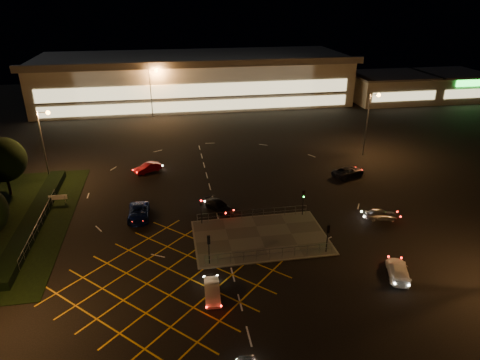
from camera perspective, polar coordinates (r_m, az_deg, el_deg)
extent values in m
plane|color=black|center=(48.28, -0.12, -6.67)|extent=(180.00, 180.00, 0.00)
cube|color=#4C4944|center=(46.92, 2.73, -7.61)|extent=(14.00, 9.00, 0.12)
cube|color=black|center=(55.11, -25.66, -4.54)|extent=(2.00, 26.00, 1.00)
cube|color=beige|center=(104.98, -6.08, 13.16)|extent=(70.00, 25.00, 10.00)
cube|color=slate|center=(104.13, -6.21, 15.97)|extent=(72.00, 26.50, 0.60)
cube|color=#FFEAA5|center=(92.72, -5.47, 11.73)|extent=(66.00, 0.20, 3.00)
cube|color=#FFEAA5|center=(93.45, -5.39, 9.82)|extent=(66.00, 0.20, 2.20)
cube|color=beige|center=(110.86, 19.28, 11.50)|extent=(18.00, 14.00, 6.00)
cube|color=slate|center=(110.29, 19.50, 13.09)|extent=(18.80, 14.80, 0.40)
cube|color=#FFEAA5|center=(104.97, 21.05, 10.38)|extent=(15.30, 0.20, 2.00)
cube|color=beige|center=(119.35, 26.17, 11.23)|extent=(14.00, 14.00, 6.00)
cube|color=slate|center=(118.82, 26.45, 12.70)|extent=(14.80, 14.80, 0.40)
cube|color=#FFEAA5|center=(113.90, 28.12, 10.13)|extent=(11.90, 0.20, 2.00)
cube|color=#19E533|center=(113.38, 28.39, 11.29)|extent=(7.00, 0.30, 1.40)
cylinder|color=slate|center=(64.35, -24.73, 4.01)|extent=(0.20, 0.20, 10.00)
cylinder|color=slate|center=(62.86, -24.86, 8.17)|extent=(1.40, 0.12, 0.12)
sphere|color=orange|center=(62.70, -24.23, 8.20)|extent=(0.56, 0.56, 0.56)
cylinder|color=slate|center=(71.13, 16.52, 7.03)|extent=(0.20, 0.20, 10.00)
cylinder|color=slate|center=(70.27, 17.51, 10.77)|extent=(1.40, 0.12, 0.12)
sphere|color=orange|center=(70.60, 18.02, 10.72)|extent=(0.56, 0.56, 0.56)
cylinder|color=slate|center=(91.08, -11.79, 11.12)|extent=(0.20, 0.20, 10.00)
cylinder|color=slate|center=(90.14, -11.59, 14.12)|extent=(1.40, 0.12, 0.12)
sphere|color=orange|center=(90.14, -11.13, 14.13)|extent=(0.56, 0.56, 0.56)
cylinder|color=slate|center=(100.11, 12.27, 12.22)|extent=(0.20, 0.20, 10.00)
cylinder|color=slate|center=(99.54, 12.91, 14.92)|extent=(1.40, 0.12, 0.12)
sphere|color=orange|center=(99.81, 13.29, 14.88)|extent=(0.56, 0.56, 0.56)
cylinder|color=black|center=(41.94, -4.16, -9.37)|extent=(0.10, 0.10, 3.00)
cube|color=black|center=(41.29, -4.21, -7.98)|extent=(0.28, 0.18, 0.90)
sphere|color=#19FF33|center=(41.40, -4.23, -7.88)|extent=(0.16, 0.16, 0.16)
cylinder|color=black|center=(44.46, 11.55, -7.72)|extent=(0.10, 0.10, 3.00)
cube|color=black|center=(43.85, 11.68, -6.39)|extent=(0.28, 0.18, 0.90)
sphere|color=#19FF33|center=(43.95, 11.62, -6.31)|extent=(0.16, 0.16, 0.16)
cylinder|color=black|center=(48.79, -5.17, -4.24)|extent=(0.10, 0.10, 3.00)
cube|color=black|center=(48.24, -5.22, -2.98)|extent=(0.28, 0.18, 0.90)
sphere|color=#FF0C0C|center=(48.12, -5.21, -3.05)|extent=(0.16, 0.16, 0.16)
cylinder|color=black|center=(50.98, 8.40, -3.10)|extent=(0.10, 0.10, 3.00)
cube|color=black|center=(50.44, 8.48, -1.89)|extent=(0.28, 0.18, 0.90)
sphere|color=#19FF33|center=(50.33, 8.52, -1.95)|extent=(0.16, 0.16, 0.16)
cylinder|color=black|center=(63.17, -28.46, -0.58)|extent=(0.36, 0.36, 2.88)
sphere|color=black|center=(61.96, -29.09, 2.38)|extent=(5.76, 5.76, 5.76)
imported|color=silver|center=(38.61, -3.73, -14.57)|extent=(1.47, 3.77, 1.22)
imported|color=#0D1B51|center=(51.66, -13.38, -4.27)|extent=(2.42, 5.19, 1.44)
imported|color=black|center=(52.10, -2.83, -3.46)|extent=(3.62, 4.53, 1.23)
imported|color=#A4A6AC|center=(52.74, 18.26, -4.37)|extent=(3.95, 2.20, 1.27)
imported|color=maroon|center=(64.34, -12.18, 1.60)|extent=(4.23, 3.25, 1.34)
imported|color=black|center=(63.44, 14.24, 1.09)|extent=(5.47, 4.02, 1.38)
imported|color=white|center=(43.47, 20.34, -11.23)|extent=(3.24, 4.81, 1.30)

